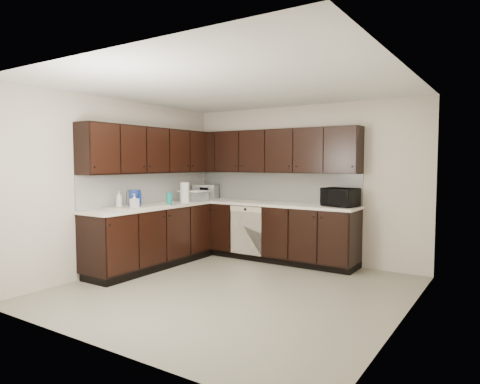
% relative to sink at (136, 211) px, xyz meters
% --- Properties ---
extents(floor, '(4.00, 4.00, 0.00)m').
position_rel_sink_xyz_m(floor, '(1.68, 0.01, -0.88)').
color(floor, gray).
rests_on(floor, ground).
extents(ceiling, '(4.00, 4.00, 0.00)m').
position_rel_sink_xyz_m(ceiling, '(1.68, 0.01, 1.62)').
color(ceiling, white).
rests_on(ceiling, wall_back).
extents(wall_back, '(4.00, 0.02, 2.50)m').
position_rel_sink_xyz_m(wall_back, '(1.68, 2.01, 0.37)').
color(wall_back, beige).
rests_on(wall_back, floor).
extents(wall_left, '(0.02, 4.00, 2.50)m').
position_rel_sink_xyz_m(wall_left, '(-0.32, 0.01, 0.37)').
color(wall_left, beige).
rests_on(wall_left, floor).
extents(wall_right, '(0.02, 4.00, 2.50)m').
position_rel_sink_xyz_m(wall_right, '(3.68, 0.01, 0.37)').
color(wall_right, beige).
rests_on(wall_right, floor).
extents(wall_front, '(4.00, 0.02, 2.50)m').
position_rel_sink_xyz_m(wall_front, '(1.68, -1.99, 0.37)').
color(wall_front, beige).
rests_on(wall_front, floor).
extents(lower_cabinets, '(3.00, 2.80, 0.90)m').
position_rel_sink_xyz_m(lower_cabinets, '(0.67, 1.12, -0.47)').
color(lower_cabinets, black).
rests_on(lower_cabinets, floor).
extents(countertop, '(3.03, 2.83, 0.04)m').
position_rel_sink_xyz_m(countertop, '(0.67, 1.12, 0.04)').
color(countertop, silver).
rests_on(countertop, lower_cabinets).
extents(backsplash, '(3.00, 2.80, 0.48)m').
position_rel_sink_xyz_m(backsplash, '(0.46, 1.33, 0.30)').
color(backsplash, silver).
rests_on(backsplash, countertop).
extents(upper_cabinets, '(3.00, 2.80, 0.70)m').
position_rel_sink_xyz_m(upper_cabinets, '(0.58, 1.22, 0.89)').
color(upper_cabinets, black).
rests_on(upper_cabinets, wall_back).
extents(dishwasher, '(0.58, 0.04, 0.78)m').
position_rel_sink_xyz_m(dishwasher, '(0.98, 1.42, -0.33)').
color(dishwasher, beige).
rests_on(dishwasher, lower_cabinets).
extents(sink, '(0.54, 0.82, 0.42)m').
position_rel_sink_xyz_m(sink, '(0.00, 0.00, 0.00)').
color(sink, beige).
rests_on(sink, countertop).
extents(microwave, '(0.56, 0.44, 0.27)m').
position_rel_sink_xyz_m(microwave, '(2.43, 1.71, 0.20)').
color(microwave, black).
rests_on(microwave, countertop).
extents(soap_bottle_a, '(0.10, 0.10, 0.21)m').
position_rel_sink_xyz_m(soap_bottle_a, '(0.12, -0.14, 0.17)').
color(soap_bottle_a, gray).
rests_on(soap_bottle_a, countertop).
extents(soap_bottle_b, '(0.11, 0.11, 0.24)m').
position_rel_sink_xyz_m(soap_bottle_b, '(-0.14, -0.19, 0.18)').
color(soap_bottle_b, gray).
rests_on(soap_bottle_b, countertop).
extents(toaster_oven, '(0.47, 0.41, 0.25)m').
position_rel_sink_xyz_m(toaster_oven, '(-0.07, 1.74, 0.19)').
color(toaster_oven, '#ADADAF').
rests_on(toaster_oven, countertop).
extents(storage_bin, '(0.51, 0.43, 0.17)m').
position_rel_sink_xyz_m(storage_bin, '(0.05, 1.24, 0.14)').
color(storage_bin, white).
rests_on(storage_bin, countertop).
extents(blue_pitcher, '(0.18, 0.18, 0.26)m').
position_rel_sink_xyz_m(blue_pitcher, '(0.04, -0.06, 0.19)').
color(blue_pitcher, navy).
rests_on(blue_pitcher, countertop).
extents(teal_tumbler, '(0.11, 0.11, 0.19)m').
position_rel_sink_xyz_m(teal_tumbler, '(0.19, 0.50, 0.15)').
color(teal_tumbler, '#0B7E78').
rests_on(teal_tumbler, countertop).
extents(paper_towel_roll, '(0.19, 0.19, 0.32)m').
position_rel_sink_xyz_m(paper_towel_roll, '(0.07, 1.00, 0.22)').
color(paper_towel_roll, silver).
rests_on(paper_towel_roll, countertop).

